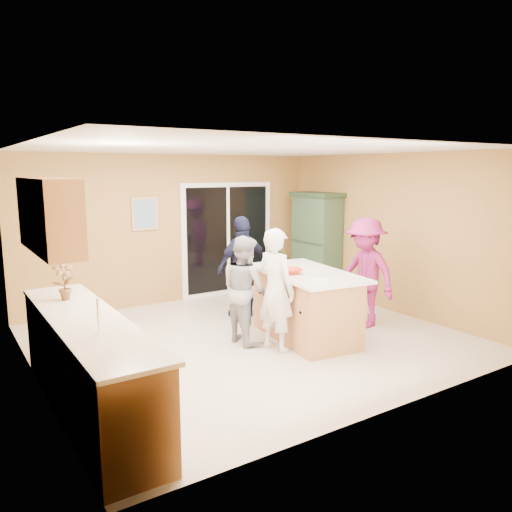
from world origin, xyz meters
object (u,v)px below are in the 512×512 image
green_hutch (316,245)px  woman_white (276,290)px  woman_magenta (365,273)px  woman_navy (243,267)px  kitchen_island (306,307)px  woman_grey (245,289)px

green_hutch → woman_white: size_ratio=1.19×
green_hutch → woman_magenta: bearing=-109.8°
green_hutch → woman_white: bearing=-139.1°
woman_navy → kitchen_island: bearing=92.7°
woman_navy → woman_magenta: (1.28, -1.40, 0.01)m
green_hutch → woman_grey: size_ratio=1.31×
woman_grey → green_hutch: bearing=-60.0°
green_hutch → woman_grey: (-2.60, -1.61, -0.20)m
woman_white → woman_magenta: bearing=-98.3°
green_hutch → woman_white: (-2.43, -2.10, -0.13)m
kitchen_island → woman_navy: woman_navy is taller
woman_white → woman_navy: woman_navy is taller
woman_white → woman_navy: bearing=-27.9°
woman_white → woman_magenta: (1.71, 0.11, 0.02)m
woman_magenta → woman_navy: bearing=-140.5°
woman_navy → woman_white: bearing=69.3°
woman_white → woman_magenta: 1.71m
woman_grey → woman_magenta: woman_magenta is taller
woman_navy → woman_magenta: woman_magenta is taller
woman_white → green_hutch: bearing=-61.0°
woman_white → kitchen_island: bearing=-89.2°
woman_white → woman_grey: size_ratio=1.10×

